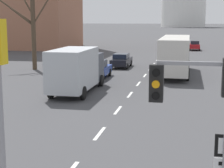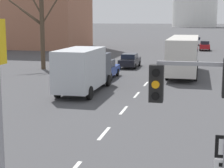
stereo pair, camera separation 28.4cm
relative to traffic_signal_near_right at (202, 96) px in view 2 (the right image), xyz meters
name	(u,v)px [view 2 (the right image)]	position (x,y,z in m)	size (l,w,h in m)	color
lane_stripe_2	(104,133)	(-4.19, 6.45, -3.24)	(0.16, 2.00, 0.01)	silver
lane_stripe_3	(124,110)	(-4.19, 10.95, -3.24)	(0.16, 2.00, 0.01)	silver
lane_stripe_4	(137,95)	(-4.19, 15.45, -3.24)	(0.16, 2.00, 0.01)	silver
lane_stripe_5	(146,84)	(-4.19, 19.95, -3.24)	(0.16, 2.00, 0.01)	silver
lane_stripe_6	(153,76)	(-4.19, 24.45, -3.24)	(0.16, 2.00, 0.01)	silver
lane_stripe_7	(158,69)	(-4.19, 28.95, -3.24)	(0.16, 2.00, 0.01)	silver
lane_stripe_8	(162,64)	(-4.19, 33.45, -3.24)	(0.16, 2.00, 0.01)	silver
lane_stripe_9	(166,60)	(-4.19, 37.95, -3.24)	(0.16, 2.00, 0.01)	silver
lane_stripe_10	(169,57)	(-4.19, 42.45, -3.24)	(0.16, 2.00, 0.01)	silver
lane_stripe_11	(171,54)	(-4.19, 46.95, -3.24)	(0.16, 2.00, 0.01)	silver
lane_stripe_12	(174,51)	(-4.19, 51.45, -3.24)	(0.16, 2.00, 0.01)	silver
lane_stripe_13	(175,49)	(-4.19, 55.95, -3.24)	(0.16, 2.00, 0.01)	silver
traffic_signal_near_right	(202,96)	(0.00, 0.00, 0.00)	(2.16, 0.34, 4.30)	gray
sedan_near_left	(196,41)	(-0.80, 66.97, -2.43)	(1.81, 4.33, 1.58)	silver
sedan_near_right	(104,69)	(-8.15, 21.91, -2.42)	(1.93, 4.55, 1.62)	navy
sedan_mid_centre	(130,60)	(-7.33, 29.76, -2.48)	(1.82, 4.36, 1.50)	black
sedan_far_left	(205,46)	(0.68, 54.10, -2.44)	(1.69, 4.01, 1.57)	maroon
city_bus	(184,53)	(-1.53, 25.56, -1.20)	(2.66, 10.80, 3.48)	beige
delivery_truck	(84,69)	(-7.99, 15.48, -1.54)	(2.44, 7.20, 3.14)	#333842
bare_tree_left_near	(41,26)	(-15.85, 26.30, 1.13)	(5.14, 1.50, 9.24)	#473828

